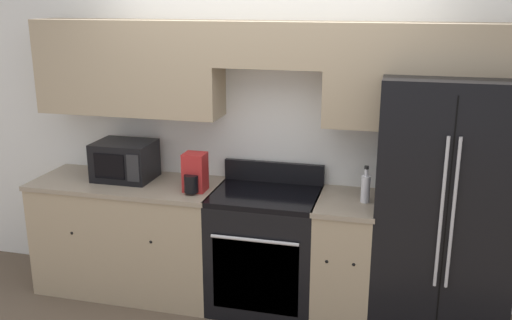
{
  "coord_description": "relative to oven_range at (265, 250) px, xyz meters",
  "views": [
    {
      "loc": [
        0.99,
        -3.55,
        2.31
      ],
      "look_at": [
        0.0,
        0.31,
        1.17
      ],
      "focal_mm": 40.0,
      "sensor_mm": 36.0,
      "label": 1
    }
  ],
  "objects": [
    {
      "name": "wall_back",
      "position": [
        -0.08,
        0.28,
        1.03
      ],
      "size": [
        8.0,
        0.39,
        2.6
      ],
      "color": "white",
      "rests_on": "ground_plane"
    },
    {
      "name": "refrigerator",
      "position": [
        1.25,
        0.04,
        0.45
      ],
      "size": [
        0.9,
        0.73,
        1.82
      ],
      "color": "black",
      "rests_on": "ground_plane"
    },
    {
      "name": "bottle",
      "position": [
        0.72,
        -0.01,
        0.56
      ],
      "size": [
        0.06,
        0.06,
        0.27
      ],
      "color": "silver",
      "rests_on": "lower_cabinets_right"
    },
    {
      "name": "lower_cabinets_right",
      "position": [
        0.6,
        -0.0,
        -0.0
      ],
      "size": [
        0.43,
        0.64,
        0.92
      ],
      "color": "tan",
      "rests_on": "ground_plane"
    },
    {
      "name": "lower_cabinets_left",
      "position": [
        -1.12,
        -0.0,
        -0.0
      ],
      "size": [
        1.48,
        0.64,
        0.92
      ],
      "color": "tan",
      "rests_on": "ground_plane"
    },
    {
      "name": "paper_towel_holder",
      "position": [
        -0.52,
        -0.08,
        0.59
      ],
      "size": [
        0.16,
        0.21,
        0.29
      ],
      "color": "#B22323",
      "rests_on": "lower_cabinets_left"
    },
    {
      "name": "microwave",
      "position": [
        -1.16,
        0.06,
        0.6
      ],
      "size": [
        0.45,
        0.36,
        0.3
      ],
      "color": "black",
      "rests_on": "lower_cabinets_left"
    },
    {
      "name": "oven_range",
      "position": [
        0.0,
        0.0,
        0.0
      ],
      "size": [
        0.79,
        0.65,
        1.08
      ],
      "color": "black",
      "rests_on": "ground_plane"
    }
  ]
}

